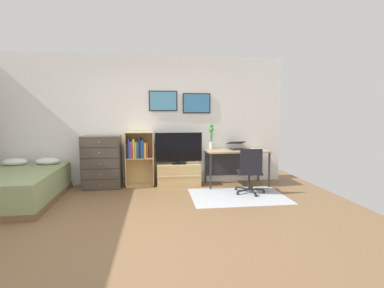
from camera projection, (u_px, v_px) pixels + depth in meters
ground_plane at (134, 228)px, 3.68m from camera, size 7.20×7.20×0.00m
wall_back_with_posters at (142, 120)px, 5.94m from camera, size 6.12×0.09×2.70m
area_rug at (238, 196)px, 5.12m from camera, size 1.70×1.20×0.01m
bed at (15, 187)px, 4.75m from camera, size 1.40×2.03×0.64m
dresser at (102, 162)px, 5.65m from camera, size 0.74×0.46×1.05m
bookshelf at (139, 154)px, 5.79m from camera, size 0.57×0.30×1.12m
tv_stand at (179, 174)px, 5.90m from camera, size 0.90×0.41×0.45m
television at (179, 148)px, 5.82m from camera, size 0.97×0.16×0.65m
desk at (235, 155)px, 5.97m from camera, size 1.27×0.65×0.74m
office_chair at (250, 170)px, 5.21m from camera, size 0.58×0.57×0.86m
laptop at (238, 146)px, 6.01m from camera, size 0.42×0.45×0.16m
computer_mouse at (253, 149)px, 5.94m from camera, size 0.06×0.10×0.03m
bamboo_vase at (212, 138)px, 6.02m from camera, size 0.09×0.10×0.53m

